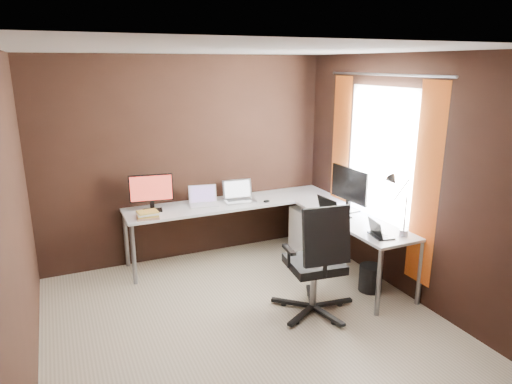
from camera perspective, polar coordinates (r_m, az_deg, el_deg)
room at (r=4.22m, az=2.38°, el=0.44°), size 3.60×3.60×2.50m
desk at (r=5.44m, az=2.46°, el=-2.59°), size 2.65×2.25×0.73m
drawer_pedestal at (r=5.93m, az=7.03°, el=-5.00°), size 0.42×0.50×0.60m
monitor_left at (r=5.41m, az=-12.96°, el=0.18°), size 0.50×0.17×0.44m
monitor_right at (r=5.39m, az=11.59°, el=0.67°), size 0.16×0.62×0.51m
laptop_white at (r=5.60m, az=-6.59°, el=-1.06°), size 0.38×0.30×0.23m
laptop_silver at (r=5.73m, az=-2.17°, el=-0.53°), size 0.40×0.30×0.25m
laptop_black_big at (r=5.21m, az=9.47°, el=-2.47°), size 0.27×0.36×0.23m
laptop_black_small at (r=4.72m, az=15.11°, el=-4.91°), size 0.23×0.28×0.17m
book_stack at (r=5.22m, az=-13.38°, el=-2.79°), size 0.27×0.23×0.08m
mouse_left at (r=5.22m, az=-13.02°, el=-3.02°), size 0.09×0.07×0.03m
mouse_corner at (r=5.65m, az=1.32°, el=-1.16°), size 0.10×0.08×0.03m
desk_lamp at (r=4.70m, az=17.20°, el=-0.60°), size 0.20×0.23×0.63m
office_chair at (r=4.58m, az=7.45°, el=-11.03°), size 0.65×0.65×1.15m
wastebasket at (r=5.19m, az=14.11°, el=-10.39°), size 0.28×0.28×0.29m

